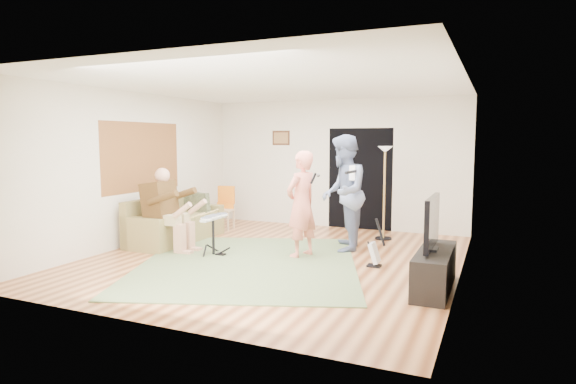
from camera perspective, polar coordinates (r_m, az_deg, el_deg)
The scene contains 19 objects.
floor at distance 7.67m, azimuth -1.54°, elevation -7.83°, with size 6.00×6.00×0.00m, color brown.
walls at distance 7.46m, azimuth -1.57°, elevation 2.28°, with size 5.50×6.00×2.70m, color beige, non-canonical shape.
ceiling at distance 7.49m, azimuth -1.60°, elevation 12.65°, with size 6.00×6.00×0.00m, color white.
window_blinds at distance 9.11m, azimuth -16.88°, elevation 3.99°, with size 2.05×2.05×0.00m, color #995E2F.
doorway at distance 10.10m, azimuth 8.52°, elevation 1.54°, with size 2.10×2.10×0.00m, color black.
picture_frame at distance 10.68m, azimuth -0.83°, elevation 6.42°, with size 0.42×0.03×0.32m, color #3F2314.
area_rug at distance 7.34m, azimuth -4.71°, elevation -8.42°, with size 3.18×3.68×0.02m, color #586B41.
sofa at distance 9.14m, azimuth -13.50°, elevation -3.98°, with size 0.83×2.01×0.81m.
drummer at distance 8.33m, azimuth -13.92°, elevation -3.07°, with size 0.91×0.51×1.39m.
drum_kit at distance 7.89m, azimuth -8.84°, elevation -5.34°, with size 0.36×0.65×0.67m.
singer at distance 7.61m, azimuth 1.61°, elevation -1.46°, with size 0.62×0.40×1.69m, color #EA7A65.
microphone at distance 7.49m, azimuth 3.03°, elevation 1.63°, with size 0.06×0.06×0.24m, color black, non-canonical shape.
guitarist at distance 8.10m, azimuth 6.57°, elevation -0.12°, with size 0.95×0.74×1.95m, color slate.
guitar_held at distance 8.01m, azimuth 7.97°, elevation 2.31°, with size 0.12×0.60×0.26m, color white, non-canonical shape.
guitar_spare at distance 7.23m, azimuth 10.25°, elevation -7.11°, with size 0.26×0.23×0.72m.
torchiere_lamp at distance 9.10m, azimuth 11.38°, elevation 1.89°, with size 0.31×0.31×1.74m.
dining_chair at distance 10.14m, azimuth -7.55°, elevation -2.59°, with size 0.43×0.45×0.89m.
tv_cabinet at distance 6.32m, azimuth 16.98°, elevation -8.83°, with size 0.40×1.40×0.50m, color black.
television at distance 6.20m, azimuth 16.70°, elevation -3.43°, with size 0.06×0.99×0.64m, color black.
Camera 1 is at (3.16, -6.73, 1.86)m, focal length 30.00 mm.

